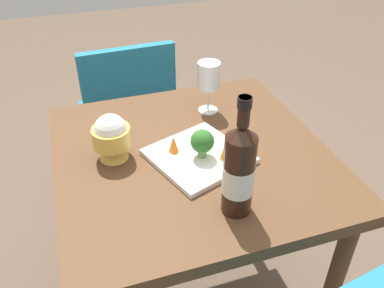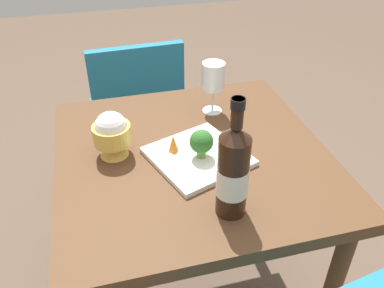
% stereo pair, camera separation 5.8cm
% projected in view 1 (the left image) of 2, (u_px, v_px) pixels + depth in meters
% --- Properties ---
extents(dining_table, '(0.80, 0.80, 0.75)m').
position_uv_depth(dining_table, '(192.00, 178.00, 1.26)').
color(dining_table, brown).
rests_on(dining_table, ground_plane).
extents(chair_near_window, '(0.42, 0.42, 0.85)m').
position_uv_depth(chair_near_window, '(129.00, 109.00, 1.84)').
color(chair_near_window, teal).
rests_on(chair_near_window, ground_plane).
extents(wine_bottle, '(0.08, 0.08, 0.32)m').
position_uv_depth(wine_bottle, '(239.00, 170.00, 0.94)').
color(wine_bottle, black).
rests_on(wine_bottle, dining_table).
extents(wine_glass, '(0.08, 0.08, 0.18)m').
position_uv_depth(wine_glass, '(209.00, 77.00, 1.33)').
color(wine_glass, white).
rests_on(wine_glass, dining_table).
extents(rice_bowl, '(0.11, 0.11, 0.14)m').
position_uv_depth(rice_bowl, '(111.00, 136.00, 1.14)').
color(rice_bowl, gold).
rests_on(rice_bowl, dining_table).
extents(serving_plate, '(0.32, 0.32, 0.02)m').
position_uv_depth(serving_plate, '(199.00, 156.00, 1.17)').
color(serving_plate, white).
rests_on(serving_plate, dining_table).
extents(broccoli_floret, '(0.07, 0.07, 0.09)m').
position_uv_depth(broccoli_floret, '(202.00, 142.00, 1.13)').
color(broccoli_floret, '#729E4C').
rests_on(broccoli_floret, serving_plate).
extents(carrot_garnish_left, '(0.03, 0.03, 0.05)m').
position_uv_depth(carrot_garnish_left, '(173.00, 143.00, 1.17)').
color(carrot_garnish_left, orange).
rests_on(carrot_garnish_left, serving_plate).
extents(carrot_garnish_right, '(0.03, 0.03, 0.06)m').
position_uv_depth(carrot_garnish_right, '(226.00, 150.00, 1.13)').
color(carrot_garnish_right, orange).
rests_on(carrot_garnish_right, serving_plate).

